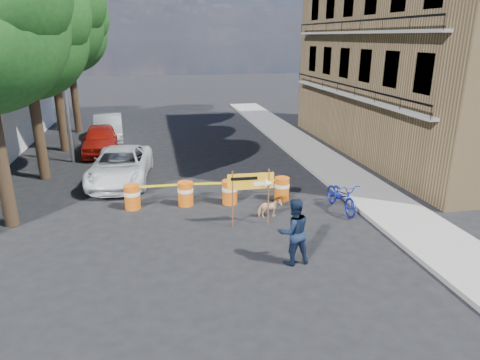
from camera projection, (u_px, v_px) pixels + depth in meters
name	position (u px, v px, depth m)	size (l,w,h in m)	color
ground	(223.00, 232.00, 13.70)	(120.00, 120.00, 0.00)	black
sidewalk_east	(330.00, 166.00, 20.44)	(2.40, 40.00, 0.15)	gray
apartment_building	(430.00, 36.00, 21.51)	(8.00, 16.00, 12.00)	olive
tree_mid_a	(25.00, 35.00, 17.00)	(5.25, 5.00, 8.68)	#332316
tree_mid_b	(50.00, 21.00, 21.41)	(5.67, 5.40, 9.62)	#332316
tree_far	(68.00, 32.00, 26.21)	(5.04, 4.80, 8.84)	#332316
streetlamp	(64.00, 72.00, 19.99)	(1.25, 0.18, 8.00)	gray
barrel_far_left	(132.00, 196.00, 15.45)	(0.58, 0.58, 0.90)	#C44B0B
barrel_mid_left	(186.00, 193.00, 15.77)	(0.58, 0.58, 0.90)	#C44B0B
barrel_mid_right	(230.00, 192.00, 15.93)	(0.58, 0.58, 0.90)	#C44B0B
barrel_far_right	(282.00, 188.00, 16.28)	(0.58, 0.58, 0.90)	#C44B0B
detour_sign	(257.00, 185.00, 13.75)	(1.51, 0.29, 1.94)	#592D19
pedestrian	(293.00, 232.00, 11.58)	(0.92, 0.72, 1.89)	#101B31
bicycle	(342.00, 183.00, 15.14)	(0.73, 1.10, 2.09)	#1320A0
dog	(270.00, 208.00, 14.74)	(0.36, 0.79, 0.67)	#DDB17E
suv_white	(120.00, 166.00, 18.30)	(2.36, 5.12, 1.42)	white
sedan_red	(100.00, 139.00, 22.86)	(1.76, 4.38, 1.49)	#A7170D
sedan_silver	(108.00, 127.00, 25.77)	(1.61, 4.61, 1.52)	silver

